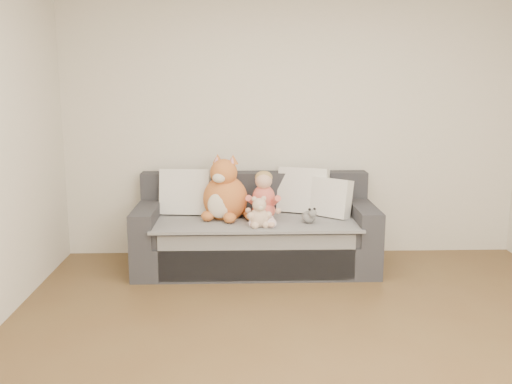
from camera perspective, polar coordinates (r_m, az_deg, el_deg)
room_shell at (r=3.61m, az=6.73°, el=4.18°), size 5.00×5.00×5.00m
sofa at (r=5.37m, az=-0.06°, el=-4.22°), size 2.20×0.94×0.85m
cushion_left at (r=5.46m, az=-7.10°, el=0.02°), size 0.49×0.26×0.45m
cushion_right_back at (r=5.51m, az=4.72°, el=0.18°), size 0.52×0.37×0.45m
cushion_right_front at (r=5.37m, az=7.45°, el=-0.55°), size 0.41×0.39×0.37m
toddler at (r=5.18m, az=0.76°, el=-0.77°), size 0.32×0.46×0.46m
plush_cat at (r=5.23m, az=-3.14°, el=-0.24°), size 0.48×0.44×0.63m
teddy_bear at (r=4.95m, az=0.32°, el=-2.27°), size 0.22×0.17×0.28m
plush_cow at (r=5.12m, az=5.35°, el=-2.43°), size 0.12×0.18×0.15m
sippy_cup at (r=5.05m, az=0.26°, el=-2.65°), size 0.10×0.07×0.11m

